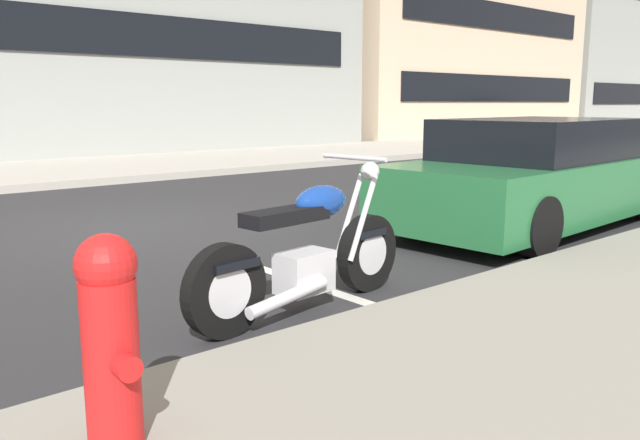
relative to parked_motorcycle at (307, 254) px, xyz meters
name	(u,v)px	position (x,y,z in m)	size (l,w,h in m)	color
ground_plane	(137,228)	(0.45, 3.81, -0.42)	(260.00, 260.00, 0.00)	#28282B
sidewalk_far_curb	(397,148)	(12.45, 10.53, -0.35)	(120.00, 5.00, 0.14)	#ADA89E
parking_stall_stripe	(335,292)	(0.45, 0.19, -0.42)	(0.12, 2.20, 0.01)	silver
parked_motorcycle	(307,254)	(0.00, 0.00, 0.00)	(2.08, 0.62, 1.11)	black
parked_car_at_intersection	(539,175)	(4.21, 0.65, 0.21)	(4.63, 2.00, 1.32)	#236638
fire_hydrant	(110,337)	(-1.95, -1.16, 0.18)	(0.24, 0.36, 0.88)	red
townhouse_near_left	(421,32)	(21.15, 17.14, 4.35)	(14.43, 8.70, 9.54)	beige
townhouse_mid_block	(538,53)	(33.72, 18.50, 4.08)	(9.51, 11.41, 9.01)	#939993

